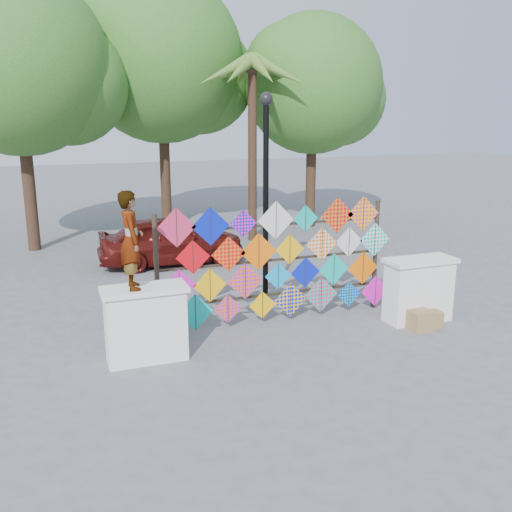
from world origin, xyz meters
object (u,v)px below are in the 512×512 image
vendor_woman (131,240)px  lamppost (266,179)px  kite_rack (279,261)px  sedan (171,240)px

vendor_woman → lamppost: (3.17, 2.20, 0.61)m
kite_rack → lamppost: lamppost is taller
vendor_woman → lamppost: size_ratio=0.36×
kite_rack → sedan: size_ratio=1.25×
kite_rack → lamppost: bearing=80.6°
lamppost → sedan: bearing=107.6°
sedan → vendor_woman: bearing=164.6°
kite_rack → sedan: kite_rack is taller
vendor_woman → lamppost: bearing=-54.0°
lamppost → kite_rack: bearing=-99.4°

